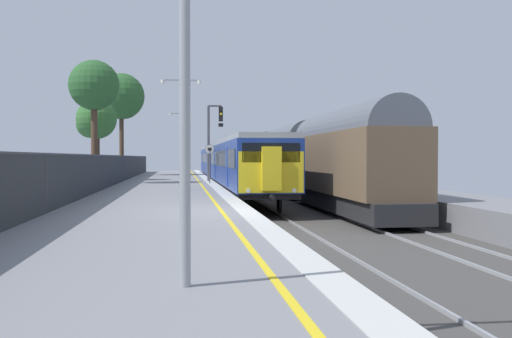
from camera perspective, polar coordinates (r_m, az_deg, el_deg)
ground at (r=18.09m, az=6.11°, el=-5.95°), size 17.40×110.00×1.21m
commuter_train_at_platform at (r=43.91m, az=-2.68°, el=0.69°), size 2.83×41.52×3.81m
freight_train_adjacent_track at (r=41.38m, az=3.22°, el=1.18°), size 2.60×43.56×4.83m
signal_gantry at (r=39.88m, az=-4.33°, el=3.49°), size 1.10×0.24×5.22m
speed_limit_sign at (r=36.31m, az=-4.59°, el=1.05°), size 0.59×0.08×2.44m
platform_lamp_near at (r=7.41m, az=-7.05°, el=10.98°), size 2.00×0.20×4.81m
platform_lamp_mid at (r=29.08m, az=-7.38°, el=4.42°), size 2.00×0.20×5.57m
platform_lamp_far at (r=50.80m, az=-7.43°, el=3.01°), size 2.00×0.20×5.55m
platform_back_fence at (r=17.89m, az=-19.96°, el=-1.18°), size 0.07×99.00×1.76m
background_tree_left at (r=42.36m, az=-15.60°, el=4.59°), size 2.88×2.83×5.75m
background_tree_centre at (r=53.76m, az=-13.07°, el=6.81°), size 4.15×4.15×9.22m
background_tree_right at (r=37.30m, az=-15.67°, el=7.68°), size 3.08×3.08×7.62m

